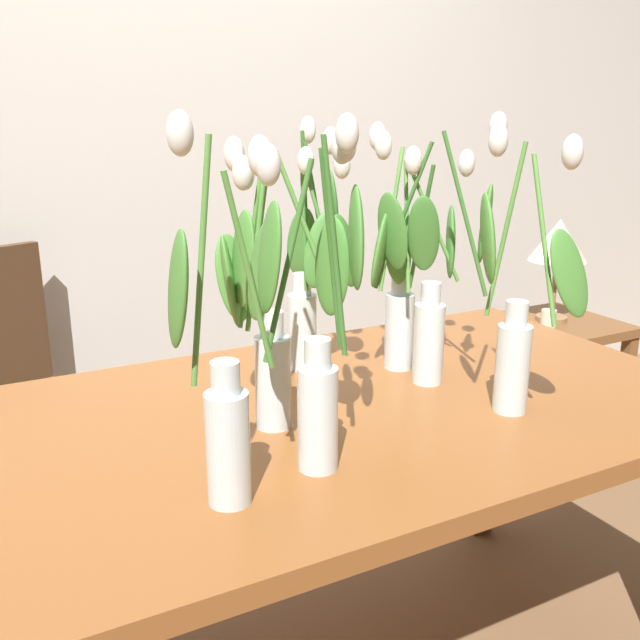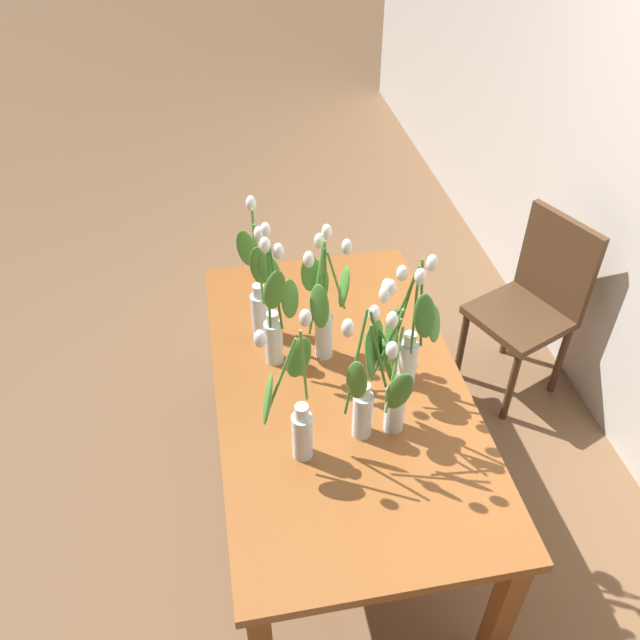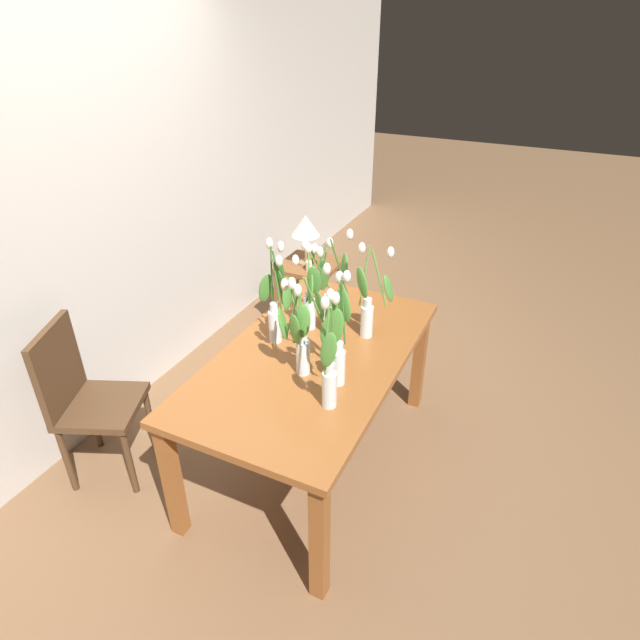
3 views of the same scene
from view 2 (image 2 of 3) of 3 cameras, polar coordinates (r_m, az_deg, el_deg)
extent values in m
plane|color=brown|center=(2.98, 1.46, -15.50)|extent=(18.00, 18.00, 0.00)
cube|color=brown|center=(2.42, 1.74, -5.91)|extent=(1.60, 0.90, 0.04)
cube|color=brown|center=(3.18, -8.04, -1.88)|extent=(0.07, 0.07, 0.70)
cube|color=brown|center=(3.27, 5.66, -0.22)|extent=(0.07, 0.07, 0.70)
cube|color=brown|center=(2.42, 15.40, -23.27)|extent=(0.07, 0.07, 0.70)
cylinder|color=silver|center=(2.37, 7.57, -3.73)|extent=(0.07, 0.07, 0.18)
cylinder|color=silver|center=(2.29, 7.81, -1.67)|extent=(0.04, 0.04, 0.05)
cylinder|color=silver|center=(2.39, 7.50, -4.24)|extent=(0.06, 0.06, 0.11)
cylinder|color=#3D752D|center=(2.18, 6.77, 0.39)|extent=(0.04, 0.11, 0.26)
ellipsoid|color=white|center=(2.06, 5.81, 2.87)|extent=(0.04, 0.04, 0.06)
ellipsoid|color=#427F33|center=(2.17, 6.21, -1.35)|extent=(0.11, 0.04, 0.18)
cylinder|color=#3D752D|center=(2.18, 8.78, 1.35)|extent=(0.03, 0.03, 0.35)
ellipsoid|color=white|center=(2.07, 9.66, 4.90)|extent=(0.04, 0.04, 0.06)
ellipsoid|color=#427F33|center=(2.24, 9.84, -0.37)|extent=(0.07, 0.10, 0.18)
cylinder|color=#3D752D|center=(2.20, 7.35, 1.02)|extent=(0.02, 0.05, 0.28)
ellipsoid|color=white|center=(2.12, 7.10, 4.03)|extent=(0.04, 0.04, 0.06)
ellipsoid|color=#427F33|center=(2.21, 6.20, -0.32)|extent=(0.12, 0.05, 0.18)
cylinder|color=#3D752D|center=(2.16, 8.21, 0.75)|extent=(0.06, 0.02, 0.32)
ellipsoid|color=white|center=(2.04, 8.67, 3.74)|extent=(0.04, 0.04, 0.06)
ellipsoid|color=#427F33|center=(2.13, 9.05, 0.32)|extent=(0.06, 0.09, 0.18)
cylinder|color=silver|center=(2.21, 6.46, -7.69)|extent=(0.07, 0.07, 0.18)
cylinder|color=silver|center=(2.13, 6.69, -5.63)|extent=(0.04, 0.04, 0.05)
cylinder|color=silver|center=(2.24, 6.41, -8.21)|extent=(0.06, 0.06, 0.11)
cylinder|color=#56933D|center=(2.05, 6.09, -1.83)|extent=(0.08, 0.04, 0.31)
ellipsoid|color=white|center=(1.97, 5.63, 2.24)|extent=(0.04, 0.04, 0.06)
ellipsoid|color=#427F33|center=(2.07, 4.72, -1.92)|extent=(0.07, 0.08, 0.18)
cylinder|color=#56933D|center=(1.99, 6.45, -4.36)|extent=(0.11, 0.07, 0.26)
ellipsoid|color=white|center=(1.85, 6.25, -2.61)|extent=(0.04, 0.04, 0.06)
ellipsoid|color=#427F33|center=(1.98, 6.84, -6.16)|extent=(0.08, 0.11, 0.18)
cylinder|color=#56933D|center=(2.04, 5.62, -2.71)|extent=(0.04, 0.08, 0.28)
ellipsoid|color=white|center=(1.94, 4.72, 0.57)|extent=(0.04, 0.04, 0.06)
ellipsoid|color=#427F33|center=(2.03, 4.33, -3.25)|extent=(0.10, 0.07, 0.18)
cylinder|color=silver|center=(2.46, 0.35, -1.44)|extent=(0.07, 0.07, 0.18)
cylinder|color=silver|center=(2.38, 0.36, 0.62)|extent=(0.04, 0.04, 0.05)
cylinder|color=silver|center=(2.48, 0.34, -1.96)|extent=(0.06, 0.06, 0.11)
cylinder|color=#56933D|center=(2.31, 1.41, 3.38)|extent=(0.02, 0.08, 0.27)
ellipsoid|color=white|center=(2.24, 2.34, 6.36)|extent=(0.04, 0.04, 0.06)
ellipsoid|color=#4C8E38|center=(2.38, 2.08, 2.89)|extent=(0.09, 0.06, 0.18)
cylinder|color=#56933D|center=(2.23, -0.31, 2.67)|extent=(0.11, 0.07, 0.31)
ellipsoid|color=white|center=(2.09, -0.98, 5.26)|extent=(0.04, 0.04, 0.06)
ellipsoid|color=#4C8E38|center=(2.21, -0.03, 1.18)|extent=(0.08, 0.07, 0.18)
cylinder|color=#56933D|center=(2.31, 0.48, 4.04)|extent=(0.06, 0.02, 0.31)
ellipsoid|color=white|center=(2.25, 0.59, 7.63)|extent=(0.04, 0.04, 0.06)
ellipsoid|color=#4C8E38|center=(2.39, -0.07, 3.49)|extent=(0.07, 0.08, 0.18)
cylinder|color=#56933D|center=(2.32, 0.12, 3.67)|extent=(0.05, 0.02, 0.28)
ellipsoid|color=white|center=(2.25, -0.05, 6.86)|extent=(0.04, 0.04, 0.06)
ellipsoid|color=#4C8E38|center=(2.34, -0.86, 4.09)|extent=(0.04, 0.08, 0.17)
cylinder|color=silver|center=(2.57, -5.21, 0.51)|extent=(0.07, 0.07, 0.18)
cylinder|color=silver|center=(2.49, -5.37, 2.53)|extent=(0.04, 0.04, 0.05)
cylinder|color=silver|center=(2.59, -5.17, 0.00)|extent=(0.06, 0.06, 0.11)
cylinder|color=#56933D|center=(2.42, -5.67, 6.15)|extent=(0.05, 0.01, 0.35)
ellipsoid|color=white|center=(2.34, -5.99, 10.00)|extent=(0.04, 0.04, 0.06)
ellipsoid|color=#4C8E38|center=(2.46, -6.36, 6.14)|extent=(0.03, 0.10, 0.18)
cylinder|color=#56933D|center=(2.37, -5.31, 4.74)|extent=(0.08, 0.02, 0.30)
ellipsoid|color=white|center=(2.25, -5.30, 7.41)|extent=(0.04, 0.04, 0.06)
ellipsoid|color=#4C8E38|center=(2.34, -4.37, 4.25)|extent=(0.05, 0.11, 0.18)
cylinder|color=silver|center=(2.19, 3.68, -8.19)|extent=(0.07, 0.07, 0.18)
cylinder|color=silver|center=(2.10, 3.81, -6.12)|extent=(0.04, 0.04, 0.05)
cylinder|color=silver|center=(2.21, 3.65, -8.71)|extent=(0.06, 0.06, 0.11)
cylinder|color=#3D752D|center=(1.94, 3.11, -3.77)|extent=(0.09, 0.08, 0.34)
ellipsoid|color=white|center=(1.79, 2.43, -0.70)|extent=(0.04, 0.04, 0.06)
ellipsoid|color=#4C8E38|center=(1.92, 3.19, -5.24)|extent=(0.08, 0.07, 0.18)
cylinder|color=#3D752D|center=(2.02, 5.11, -3.23)|extent=(0.01, 0.07, 0.28)
ellipsoid|color=white|center=(1.93, 6.28, -0.01)|extent=(0.04, 0.04, 0.06)
ellipsoid|color=#4C8E38|center=(2.09, 5.85, -3.57)|extent=(0.12, 0.05, 0.18)
cylinder|color=#3D752D|center=(2.03, 4.99, -1.81)|extent=(0.09, 0.09, 0.32)
ellipsoid|color=white|center=(1.97, 6.12, 2.76)|extent=(0.04, 0.04, 0.06)
ellipsoid|color=#4C8E38|center=(2.11, 4.79, -2.18)|extent=(0.10, 0.07, 0.18)
cylinder|color=silver|center=(2.44, -4.01, -1.94)|extent=(0.07, 0.07, 0.18)
cylinder|color=silver|center=(2.36, -4.14, 0.12)|extent=(0.04, 0.04, 0.05)
cylinder|color=silver|center=(2.46, -3.98, -2.45)|extent=(0.06, 0.06, 0.11)
cylinder|color=#3D752D|center=(2.31, -4.44, 3.86)|extent=(0.09, 0.01, 0.31)
ellipsoid|color=white|center=(2.25, -4.74, 7.75)|extent=(0.04, 0.04, 0.06)
ellipsoid|color=#4C8E38|center=(2.33, -5.24, 4.70)|extent=(0.04, 0.08, 0.18)
cylinder|color=#3D752D|center=(2.24, -3.83, 2.78)|extent=(0.06, 0.03, 0.33)
ellipsoid|color=white|center=(2.12, -3.62, 5.96)|extent=(0.04, 0.04, 0.06)
ellipsoid|color=#4C8E38|center=(2.24, -2.61, 1.81)|extent=(0.05, 0.08, 0.17)
cylinder|color=#3D752D|center=(2.24, -4.46, 3.01)|extent=(0.04, 0.02, 0.35)
ellipsoid|color=white|center=(2.12, -4.79, 6.47)|extent=(0.04, 0.04, 0.06)
ellipsoid|color=#4C8E38|center=(2.19, -3.95, 2.58)|extent=(0.05, 0.11, 0.18)
cylinder|color=silver|center=(2.13, -1.54, -10.01)|extent=(0.07, 0.07, 0.18)
cylinder|color=silver|center=(2.04, -1.60, -7.95)|extent=(0.04, 0.04, 0.05)
cylinder|color=silver|center=(2.15, -1.53, -10.52)|extent=(0.06, 0.06, 0.11)
cylinder|color=#56933D|center=(1.95, -1.41, -4.05)|extent=(0.06, 0.03, 0.33)
ellipsoid|color=white|center=(1.85, -1.28, 0.18)|extent=(0.04, 0.04, 0.06)
ellipsoid|color=#4C8E38|center=(1.99, -1.87, -3.26)|extent=(0.05, 0.11, 0.18)
cylinder|color=#56933D|center=(1.93, -3.43, -5.04)|extent=(0.02, 0.10, 0.31)
ellipsoid|color=white|center=(1.82, -5.20, -1.63)|extent=(0.04, 0.04, 0.06)
ellipsoid|color=#4C8E38|center=(1.95, -4.54, -6.85)|extent=(0.11, 0.06, 0.18)
cube|color=#4C331E|center=(3.27, 16.88, 0.29)|extent=(0.52, 0.52, 0.04)
cylinder|color=#4C331E|center=(3.25, 16.18, -5.56)|extent=(0.04, 0.04, 0.43)
cylinder|color=#4C331E|center=(3.40, 12.15, -2.20)|extent=(0.04, 0.04, 0.43)
cylinder|color=#4C331E|center=(3.46, 20.06, -3.21)|extent=(0.04, 0.04, 0.43)
cylinder|color=#4C331E|center=(3.61, 16.09, -0.15)|extent=(0.04, 0.04, 0.43)
cube|color=#4C331E|center=(3.25, 19.87, 4.78)|extent=(0.38, 0.19, 0.46)
camera|label=1|loc=(2.69, -26.75, 10.48)|focal=39.02mm
camera|label=3|loc=(3.75, -25.13, 34.98)|focal=29.90mm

